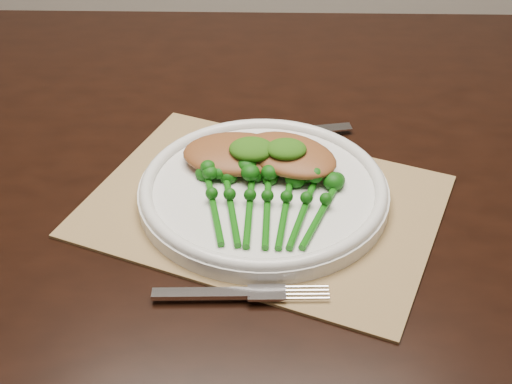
{
  "coord_description": "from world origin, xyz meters",
  "views": [
    {
      "loc": [
        -0.05,
        -0.69,
        1.28
      ],
      "look_at": [
        -0.09,
        -0.03,
        0.78
      ],
      "focal_mm": 50.0,
      "sensor_mm": 36.0,
      "label": 1
    }
  ],
  "objects_px": {
    "dining_table": "(237,331)",
    "dinner_plate": "(263,190)",
    "broccolini_bundle": "(267,212)",
    "chicken_fillet_left": "(237,154)",
    "placemat": "(263,205)"
  },
  "relations": [
    {
      "from": "chicken_fillet_left",
      "to": "broccolini_bundle",
      "type": "bearing_deg",
      "value": -67.93
    },
    {
      "from": "placemat",
      "to": "broccolini_bundle",
      "type": "bearing_deg",
      "value": -62.24
    },
    {
      "from": "placemat",
      "to": "dinner_plate",
      "type": "distance_m",
      "value": 0.02
    },
    {
      "from": "dining_table",
      "to": "dinner_plate",
      "type": "bearing_deg",
      "value": -71.25
    },
    {
      "from": "dining_table",
      "to": "dinner_plate",
      "type": "xyz_separation_m",
      "value": [
        0.05,
        -0.13,
        0.39
      ]
    },
    {
      "from": "dining_table",
      "to": "chicken_fillet_left",
      "type": "relative_size",
      "value": 12.07
    },
    {
      "from": "dining_table",
      "to": "chicken_fillet_left",
      "type": "distance_m",
      "value": 0.41
    },
    {
      "from": "dinner_plate",
      "to": "broccolini_bundle",
      "type": "distance_m",
      "value": 0.05
    },
    {
      "from": "dining_table",
      "to": "placemat",
      "type": "height_order",
      "value": "placemat"
    },
    {
      "from": "placemat",
      "to": "dinner_plate",
      "type": "xyz_separation_m",
      "value": [
        -0.0,
        0.01,
        0.02
      ]
    },
    {
      "from": "dining_table",
      "to": "broccolini_bundle",
      "type": "xyz_separation_m",
      "value": [
        0.05,
        -0.18,
        0.4
      ]
    },
    {
      "from": "dinner_plate",
      "to": "chicken_fillet_left",
      "type": "bearing_deg",
      "value": 125.42
    },
    {
      "from": "dining_table",
      "to": "dinner_plate",
      "type": "height_order",
      "value": "dinner_plate"
    },
    {
      "from": "dining_table",
      "to": "placemat",
      "type": "xyz_separation_m",
      "value": [
        0.05,
        -0.14,
        0.37
      ]
    },
    {
      "from": "placemat",
      "to": "dinner_plate",
      "type": "bearing_deg",
      "value": 112.7
    }
  ]
}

